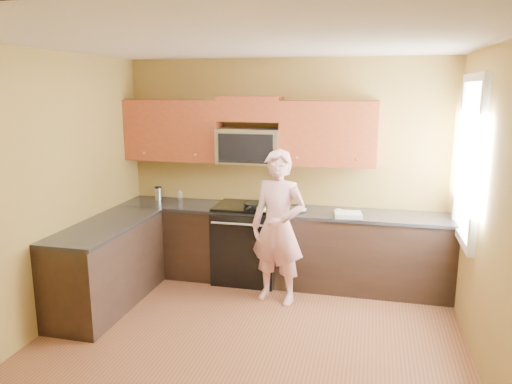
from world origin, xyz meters
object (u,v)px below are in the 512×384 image
(travel_mug, at_px, (158,200))
(stove, at_px, (247,242))
(butter_tub, at_px, (261,212))
(frying_pan, at_px, (254,207))
(microwave, at_px, (250,163))
(woman, at_px, (278,227))

(travel_mug, bearing_deg, stove, -5.99)
(butter_tub, xyz_separation_m, travel_mug, (-1.45, 0.32, 0.00))
(stove, relative_size, butter_tub, 7.88)
(stove, distance_m, frying_pan, 0.49)
(microwave, xyz_separation_m, woman, (0.49, -0.65, -0.60))
(woman, xyz_separation_m, butter_tub, (-0.27, 0.33, 0.07))
(stove, bearing_deg, travel_mug, 174.01)
(stove, bearing_deg, frying_pan, -38.89)
(butter_tub, height_order, travel_mug, travel_mug)
(stove, relative_size, travel_mug, 5.39)
(woman, bearing_deg, frying_pan, 143.69)
(stove, height_order, frying_pan, frying_pan)
(woman, bearing_deg, stove, 145.61)
(stove, xyz_separation_m, butter_tub, (0.22, -0.19, 0.45))
(woman, bearing_deg, butter_tub, 141.65)
(travel_mug, bearing_deg, butter_tub, -12.53)
(stove, xyz_separation_m, travel_mug, (-1.23, 0.13, 0.45))
(microwave, distance_m, travel_mug, 1.34)
(microwave, xyz_separation_m, travel_mug, (-1.23, 0.00, -0.53))
(microwave, distance_m, butter_tub, 0.66)
(frying_pan, relative_size, travel_mug, 2.41)
(microwave, xyz_separation_m, frying_pan, (0.10, -0.21, -0.50))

